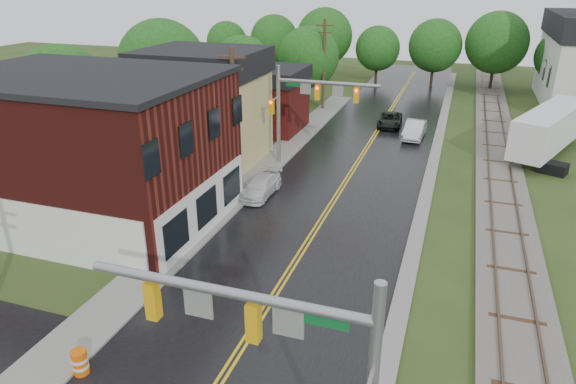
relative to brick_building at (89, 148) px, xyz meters
The scene contains 20 objects.
main_road 19.95m from the brick_building, 50.23° to the left, with size 10.00×90.00×0.02m, color black.
curb_right 27.15m from the brick_building, 48.20° to the left, with size 0.80×70.00×0.12m, color gray.
sidewalk_left 12.52m from the brick_building, 57.86° to the left, with size 2.40×50.00×0.12m, color gray.
brick_building is the anchor object (origin of this frame).
yellow_house 11.14m from the brick_building, 82.32° to the left, with size 8.00×7.00×6.40m, color tan.
darkred_building 20.25m from the brick_building, 82.92° to the left, with size 7.00×6.00×4.40m, color #3F0F0C.
railroad 30.36m from the brick_building, 41.66° to the left, with size 3.20×80.00×0.30m.
traffic_signal_near 20.60m from the brick_building, 39.17° to the right, with size 7.34×0.30×7.20m.
traffic_signal_far 15.03m from the brick_building, 53.08° to the left, with size 7.34×0.43×7.20m.
utility_pole_b 9.03m from the brick_building, 50.93° to the left, with size 1.80×0.28×9.00m.
utility_pole_c 29.56m from the brick_building, 78.91° to the left, with size 1.80×0.28×9.00m.
tree_left_a 10.14m from the brick_building, 136.87° to the left, with size 6.80×6.80×8.67m.
tree_left_b 17.80m from the brick_building, 107.61° to the left, with size 7.60×7.60×9.69m.
tree_left_c 24.94m from the brick_building, 93.14° to the left, with size 6.00×6.00×7.65m.
tree_left_e 31.12m from the brick_building, 83.29° to the left, with size 6.40×6.40×8.16m.
suv_dark 28.25m from the brick_building, 61.71° to the left, with size 2.04×4.42×1.23m, color black.
sedan_silver 27.01m from the brick_building, 53.82° to the left, with size 1.57×4.50×1.48m, color silver.
pickup_white 10.40m from the brick_building, 36.80° to the left, with size 1.69×4.17×1.21m, color silver.
semi_trailer 33.09m from the brick_building, 38.01° to the left, with size 6.65×11.51×3.66m.
construction_barrel 13.90m from the brick_building, 55.15° to the right, with size 0.54×0.54×0.97m, color #DA5809.
Camera 1 is at (6.66, -7.13, 13.07)m, focal length 32.00 mm.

